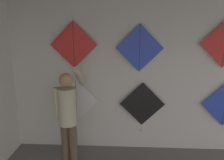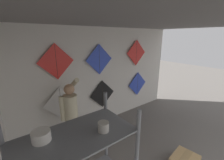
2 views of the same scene
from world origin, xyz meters
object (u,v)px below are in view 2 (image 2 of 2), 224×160
(kite_3, at_px, (56,62))
(kite_4, at_px, (99,59))
(kite_1, at_px, (102,95))
(kite_0, at_px, (61,103))
(kite_2, at_px, (137,84))
(shopkeeper, at_px, (71,113))
(kite_5, at_px, (136,53))

(kite_3, xyz_separation_m, kite_4, (1.15, 0.00, -0.05))
(kite_1, distance_m, kite_4, 1.05)
(kite_0, relative_size, kite_1, 0.86)
(kite_2, bearing_deg, shopkeeper, -166.96)
(kite_0, xyz_separation_m, kite_2, (2.71, 0.00, -0.03))
(kite_2, distance_m, kite_3, 2.91)
(kite_1, bearing_deg, kite_3, 179.99)
(kite_2, xyz_separation_m, kite_4, (-1.56, 0.00, 1.00))
(kite_5, bearing_deg, kite_1, -179.99)
(kite_2, relative_size, kite_4, 1.00)
(shopkeeper, distance_m, kite_3, 1.20)
(kite_5, bearing_deg, kite_3, 180.00)
(kite_3, bearing_deg, kite_4, 0.00)
(kite_0, height_order, kite_2, kite_0)
(kite_2, relative_size, kite_5, 1.00)
(shopkeeper, distance_m, kite_1, 1.38)
(kite_4, bearing_deg, kite_1, -0.23)
(shopkeeper, xyz_separation_m, kite_2, (2.71, 0.63, -0.03))
(kite_1, distance_m, kite_5, 1.76)
(kite_0, xyz_separation_m, kite_4, (1.15, 0.00, 0.97))
(shopkeeper, xyz_separation_m, kite_4, (1.15, 0.63, 0.97))
(kite_4, bearing_deg, kite_0, 180.00)
(kite_1, xyz_separation_m, kite_4, (-0.08, 0.00, 1.04))
(kite_3, distance_m, kite_4, 1.15)
(kite_0, bearing_deg, shopkeeper, -90.04)
(kite_2, bearing_deg, kite_1, -179.99)
(shopkeeper, bearing_deg, kite_4, 38.45)
(shopkeeper, height_order, kite_4, kite_4)
(shopkeeper, distance_m, kite_5, 2.86)
(kite_3, relative_size, kite_4, 1.00)
(shopkeeper, xyz_separation_m, kite_5, (2.58, 0.63, 1.05))
(kite_2, bearing_deg, kite_0, 180.00)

